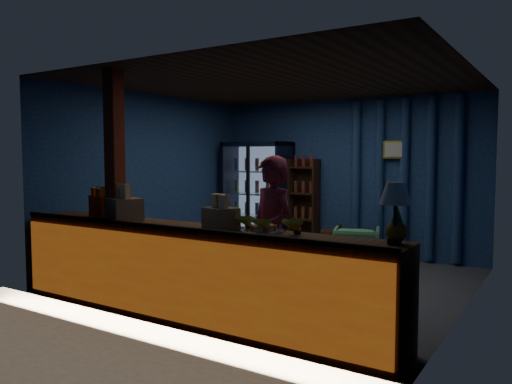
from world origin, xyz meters
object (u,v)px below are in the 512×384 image
shopkeeper (272,236)px  pastry_tray (263,230)px  table_lamp (395,196)px  green_chair (357,247)px

shopkeeper → pastry_tray: (0.22, -0.53, 0.14)m
shopkeeper → table_lamp: shopkeeper is taller
shopkeeper → green_chair: shopkeeper is taller
shopkeeper → table_lamp: size_ratio=3.33×
green_chair → pastry_tray: size_ratio=1.62×
green_chair → pastry_tray: pastry_tray is taller
green_chair → pastry_tray: bearing=77.6°
shopkeeper → pastry_tray: shopkeeper is taller
table_lamp → green_chair: bearing=115.6°
table_lamp → pastry_tray: bearing=-179.0°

